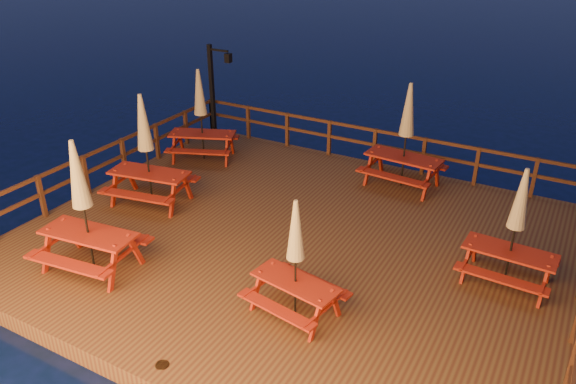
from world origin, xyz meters
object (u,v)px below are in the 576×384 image
at_px(picnic_table_2, 516,226).
at_px(picnic_table_0, 406,134).
at_px(picnic_table_1, 296,257).
at_px(lamp_post, 216,83).

bearing_deg(picnic_table_2, picnic_table_0, 137.62).
bearing_deg(picnic_table_1, picnic_table_0, 100.25).
relative_size(lamp_post, picnic_table_0, 1.05).
bearing_deg(lamp_post, picnic_table_1, -45.98).
xyz_separation_m(lamp_post, picnic_table_1, (6.66, -6.89, -0.57)).
height_order(picnic_table_0, picnic_table_2, picnic_table_0).
relative_size(lamp_post, picnic_table_1, 1.27).
relative_size(picnic_table_0, picnic_table_1, 1.21).
bearing_deg(picnic_table_1, lamp_post, 143.64).
height_order(lamp_post, picnic_table_0, lamp_post).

